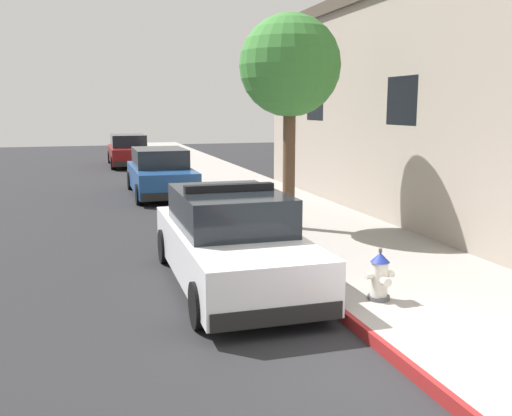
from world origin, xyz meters
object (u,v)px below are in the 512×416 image
Objects in this scene: street_tree at (290,67)px; fire_hydrant at (380,276)px; parked_car_silver_ahead at (160,173)px; parked_car_dark_far at (129,151)px; police_cruiser at (231,241)px.

fire_hydrant is at bearing -95.03° from street_tree.
parked_car_silver_ahead and parked_car_dark_far have the same top height.
fire_hydrant is at bearing -85.10° from parked_car_dark_far.
parked_car_silver_ahead is at bearing 97.70° from fire_hydrant.
street_tree reaches higher than parked_car_dark_far.
parked_car_silver_ahead is 1.01× the size of street_tree.
police_cruiser is at bearing -89.56° from parked_car_dark_far.
parked_car_dark_far is at bearing 90.44° from police_cruiser.
parked_car_dark_far is (-0.16, 20.44, -0.00)m from police_cruiser.
street_tree is (2.07, -6.88, 3.04)m from parked_car_silver_ahead.
fire_hydrant is 6.08m from street_tree.
police_cruiser is 1.00× the size of parked_car_silver_ahead.
street_tree is at bearing 56.08° from police_cruiser.
street_tree reaches higher than police_cruiser.
parked_car_silver_ahead is 7.80m from street_tree.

